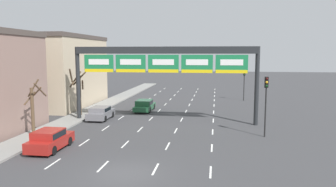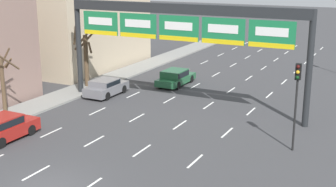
{
  "view_description": "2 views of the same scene",
  "coord_description": "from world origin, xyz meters",
  "px_view_note": "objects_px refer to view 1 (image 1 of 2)",
  "views": [
    {
      "loc": [
        5.19,
        -17.7,
        6.94
      ],
      "look_at": [
        0.65,
        12.95,
        3.13
      ],
      "focal_mm": 35.0,
      "sensor_mm": 36.0,
      "label": 1
    },
    {
      "loc": [
        14.2,
        -15.41,
        10.14
      ],
      "look_at": [
        2.15,
        8.28,
        2.88
      ],
      "focal_mm": 50.0,
      "sensor_mm": 36.0,
      "label": 2
    }
  ],
  "objects_px": {
    "car_grey": "(101,113)",
    "traffic_light_near_gantry": "(266,94)",
    "sign_gantry": "(164,60)",
    "traffic_light_mid_block": "(244,78)",
    "car_green": "(144,105)",
    "car_red": "(50,139)",
    "tree_bare_third": "(33,107)",
    "tree_bare_second": "(79,91)"
  },
  "relations": [
    {
      "from": "car_green",
      "to": "traffic_light_mid_block",
      "type": "distance_m",
      "value": 16.8
    },
    {
      "from": "car_red",
      "to": "traffic_light_mid_block",
      "type": "height_order",
      "value": "traffic_light_mid_block"
    },
    {
      "from": "car_red",
      "to": "car_grey",
      "type": "bearing_deg",
      "value": 91.14
    },
    {
      "from": "car_green",
      "to": "traffic_light_near_gantry",
      "type": "xyz_separation_m",
      "value": [
        12.62,
        -10.61,
        2.84
      ]
    },
    {
      "from": "car_grey",
      "to": "tree_bare_second",
      "type": "height_order",
      "value": "tree_bare_second"
    },
    {
      "from": "sign_gantry",
      "to": "car_red",
      "type": "height_order",
      "value": "sign_gantry"
    },
    {
      "from": "car_red",
      "to": "car_grey",
      "type": "distance_m",
      "value": 11.09
    },
    {
      "from": "traffic_light_near_gantry",
      "to": "tree_bare_second",
      "type": "bearing_deg",
      "value": 161.37
    },
    {
      "from": "sign_gantry",
      "to": "traffic_light_near_gantry",
      "type": "relative_size",
      "value": 3.68
    },
    {
      "from": "traffic_light_mid_block",
      "to": "tree_bare_third",
      "type": "relative_size",
      "value": 0.98
    },
    {
      "from": "tree_bare_third",
      "to": "sign_gantry",
      "type": "bearing_deg",
      "value": 37.54
    },
    {
      "from": "car_green",
      "to": "tree_bare_third",
      "type": "xyz_separation_m",
      "value": [
        -6.34,
        -13.55,
        1.82
      ]
    },
    {
      "from": "sign_gantry",
      "to": "tree_bare_second",
      "type": "bearing_deg",
      "value": 168.9
    },
    {
      "from": "car_red",
      "to": "sign_gantry",
      "type": "bearing_deg",
      "value": 58.17
    },
    {
      "from": "car_red",
      "to": "traffic_light_mid_block",
      "type": "xyz_separation_m",
      "value": [
        15.86,
        27.57,
        2.5
      ]
    },
    {
      "from": "car_grey",
      "to": "tree_bare_second",
      "type": "bearing_deg",
      "value": 153.64
    },
    {
      "from": "sign_gantry",
      "to": "car_red",
      "type": "relative_size",
      "value": 4.53
    },
    {
      "from": "tree_bare_third",
      "to": "car_grey",
      "type": "bearing_deg",
      "value": 70.06
    },
    {
      "from": "car_red",
      "to": "car_green",
      "type": "bearing_deg",
      "value": 79.0
    },
    {
      "from": "car_grey",
      "to": "sign_gantry",
      "type": "bearing_deg",
      "value": -3.68
    },
    {
      "from": "sign_gantry",
      "to": "tree_bare_third",
      "type": "xyz_separation_m",
      "value": [
        -9.69,
        -7.45,
        -3.71
      ]
    },
    {
      "from": "tree_bare_third",
      "to": "car_red",
      "type": "bearing_deg",
      "value": -46.08
    },
    {
      "from": "sign_gantry",
      "to": "tree_bare_third",
      "type": "height_order",
      "value": "sign_gantry"
    },
    {
      "from": "sign_gantry",
      "to": "tree_bare_third",
      "type": "bearing_deg",
      "value": -142.46
    },
    {
      "from": "car_green",
      "to": "car_red",
      "type": "bearing_deg",
      "value": -101.0
    },
    {
      "from": "traffic_light_near_gantry",
      "to": "traffic_light_mid_block",
      "type": "relative_size",
      "value": 1.09
    },
    {
      "from": "car_red",
      "to": "car_grey",
      "type": "height_order",
      "value": "car_red"
    },
    {
      "from": "car_grey",
      "to": "tree_bare_second",
      "type": "relative_size",
      "value": 0.79
    },
    {
      "from": "traffic_light_near_gantry",
      "to": "tree_bare_second",
      "type": "distance_m",
      "value": 20.18
    },
    {
      "from": "car_grey",
      "to": "traffic_light_mid_block",
      "type": "bearing_deg",
      "value": 45.71
    },
    {
      "from": "car_red",
      "to": "tree_bare_second",
      "type": "distance_m",
      "value": 13.14
    },
    {
      "from": "sign_gantry",
      "to": "tree_bare_second",
      "type": "distance_m",
      "value": 10.6
    },
    {
      "from": "car_green",
      "to": "car_red",
      "type": "height_order",
      "value": "car_red"
    },
    {
      "from": "tree_bare_second",
      "to": "sign_gantry",
      "type": "bearing_deg",
      "value": -11.1
    },
    {
      "from": "car_green",
      "to": "tree_bare_third",
      "type": "distance_m",
      "value": 15.07
    },
    {
      "from": "tree_bare_second",
      "to": "tree_bare_third",
      "type": "distance_m",
      "value": 9.38
    },
    {
      "from": "car_grey",
      "to": "traffic_light_near_gantry",
      "type": "bearing_deg",
      "value": -17.09
    },
    {
      "from": "car_grey",
      "to": "car_green",
      "type": "bearing_deg",
      "value": 58.46
    },
    {
      "from": "traffic_light_near_gantry",
      "to": "tree_bare_third",
      "type": "bearing_deg",
      "value": -171.2
    },
    {
      "from": "traffic_light_near_gantry",
      "to": "car_green",
      "type": "bearing_deg",
      "value": 139.95
    },
    {
      "from": "sign_gantry",
      "to": "traffic_light_mid_block",
      "type": "relative_size",
      "value": 4.02
    },
    {
      "from": "sign_gantry",
      "to": "car_grey",
      "type": "height_order",
      "value": "sign_gantry"
    }
  ]
}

